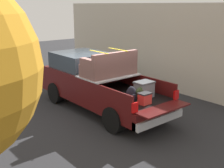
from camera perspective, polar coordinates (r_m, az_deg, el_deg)
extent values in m
plane|color=#262628|center=(10.46, -2.11, -5.13)|extent=(40.00, 40.00, 0.00)
cube|color=#470F0F|center=(10.26, -2.14, -1.91)|extent=(5.50, 1.92, 0.47)
cube|color=black|center=(9.31, 2.36, -2.13)|extent=(2.80, 1.80, 0.04)
cube|color=#470F0F|center=(8.67, -2.20, -1.87)|extent=(2.80, 0.06, 0.50)
cube|color=#470F0F|center=(9.86, 6.40, 0.21)|extent=(2.80, 0.06, 0.50)
cube|color=#470F0F|center=(10.26, -2.75, 0.89)|extent=(0.06, 1.80, 0.50)
cube|color=#470F0F|center=(8.21, 10.23, -4.83)|extent=(0.55, 1.80, 0.04)
cube|color=#B2B2B7|center=(9.74, -0.66, 1.74)|extent=(1.25, 1.92, 0.04)
cube|color=#470F0F|center=(11.20, -6.39, 2.06)|extent=(2.30, 1.92, 0.50)
cube|color=#2D3842|center=(11.00, -6.19, 4.74)|extent=(1.94, 1.76, 0.59)
cube|color=#470F0F|center=(12.33, -9.85, 2.90)|extent=(0.40, 1.82, 0.38)
cube|color=#B2B2B7|center=(8.44, 9.30, -6.91)|extent=(0.24, 1.92, 0.24)
cube|color=red|center=(7.71, 4.58, -4.73)|extent=(0.06, 0.20, 0.28)
cube|color=red|center=(8.96, 12.69, -2.14)|extent=(0.06, 0.20, 0.28)
cylinder|color=black|center=(11.28, -11.14, -1.72)|extent=(0.80, 0.30, 0.80)
cylinder|color=black|center=(12.17, -3.88, -0.17)|extent=(0.80, 0.30, 0.80)
cylinder|color=black|center=(8.54, 0.39, -7.15)|extent=(0.80, 0.30, 0.80)
cylinder|color=black|center=(9.69, 8.41, -4.50)|extent=(0.80, 0.30, 0.80)
cube|color=slate|center=(8.98, 6.43, -1.21)|extent=(0.40, 0.55, 0.46)
cube|color=#505359|center=(8.91, 6.48, 0.35)|extent=(0.44, 0.59, 0.05)
ellipsoid|color=#384728|center=(8.70, 5.60, -1.92)|extent=(0.20, 0.34, 0.41)
ellipsoid|color=#384728|center=(8.64, 6.11, -2.47)|extent=(0.09, 0.24, 0.18)
ellipsoid|color=black|center=(8.47, 3.82, -2.07)|extent=(0.20, 0.37, 0.49)
ellipsoid|color=black|center=(8.42, 4.32, -2.72)|extent=(0.09, 0.26, 0.22)
cube|color=red|center=(8.39, 6.55, -2.99)|extent=(0.26, 0.34, 0.30)
cube|color=#262628|center=(8.34, 6.59, -1.88)|extent=(0.28, 0.36, 0.04)
cube|color=brown|center=(9.69, -0.66, 3.06)|extent=(0.89, 1.84, 0.42)
cube|color=brown|center=(9.33, 0.75, 5.15)|extent=(0.16, 1.84, 0.40)
cube|color=brown|center=(9.18, -4.86, 4.35)|extent=(0.65, 0.20, 0.22)
cube|color=brown|center=(10.19, 2.76, 5.51)|extent=(0.65, 0.20, 0.22)
cube|color=yellow|center=(9.32, -2.67, 6.43)|extent=(0.99, 0.03, 0.02)
cube|color=yellow|center=(9.83, 1.22, 6.93)|extent=(0.99, 0.03, 0.02)
cube|color=beige|center=(14.03, 5.92, 8.07)|extent=(11.52, 0.36, 3.77)
cylinder|color=#1E592D|center=(14.51, -0.73, 2.64)|extent=(0.56, 0.56, 0.90)
cylinder|color=#1E592D|center=(14.41, -0.74, 4.54)|extent=(0.60, 0.60, 0.08)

